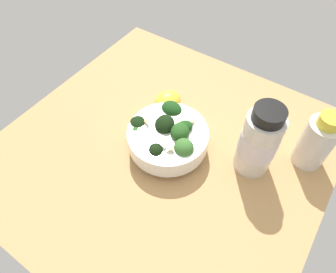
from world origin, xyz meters
TOP-DOWN VIEW (x-y plane):
  - ground_plane at (0.00, 0.00)cm, footprint 70.19×70.19cm
  - bowl_of_broccoli at (-0.81, 0.50)cm, footprint 17.64×18.71cm
  - lemon_wedge at (-11.16, -6.41)cm, footprint 8.37×7.89cm
  - bottle_tall at (-7.14, 18.12)cm, footprint 7.73×7.73cm
  - bottle_short at (-15.12, 27.79)cm, footprint 6.63×6.63cm

SIDE VIEW (x-z plane):
  - ground_plane at x=0.00cm, z-range -3.99..0.00cm
  - lemon_wedge at x=-11.16cm, z-range 0.00..4.66cm
  - bowl_of_broccoli at x=-0.81cm, z-range -0.59..8.54cm
  - bottle_short at x=-15.12cm, z-range -0.62..13.50cm
  - bottle_tall at x=-7.14cm, z-range -0.51..16.80cm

